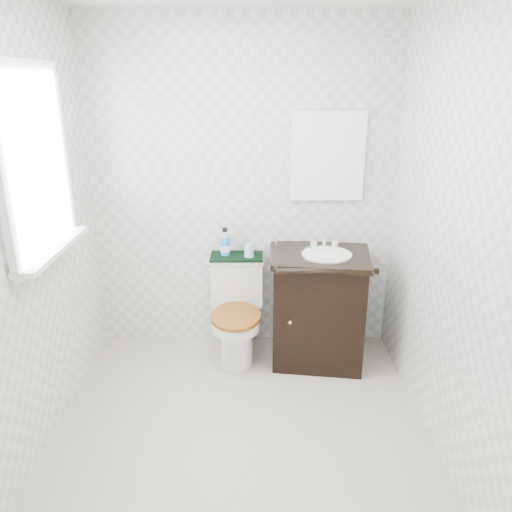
{
  "coord_description": "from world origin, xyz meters",
  "views": [
    {
      "loc": [
        0.07,
        -2.36,
        1.96
      ],
      "look_at": [
        0.09,
        0.75,
        0.86
      ],
      "focal_mm": 35.0,
      "sensor_mm": 36.0,
      "label": 1
    }
  ],
  "objects_px": {
    "trash_bin": "(303,336)",
    "mouthwash_bottle": "(225,242)",
    "toilet": "(237,314)",
    "vanity": "(320,305)",
    "cup": "(249,250)"
  },
  "relations": [
    {
      "from": "toilet",
      "to": "cup",
      "type": "distance_m",
      "value": 0.49
    },
    {
      "from": "toilet",
      "to": "cup",
      "type": "height_order",
      "value": "cup"
    },
    {
      "from": "toilet",
      "to": "vanity",
      "type": "height_order",
      "value": "vanity"
    },
    {
      "from": "vanity",
      "to": "mouthwash_bottle",
      "type": "height_order",
      "value": "mouthwash_bottle"
    },
    {
      "from": "toilet",
      "to": "vanity",
      "type": "bearing_deg",
      "value": -6.48
    },
    {
      "from": "trash_bin",
      "to": "mouthwash_bottle",
      "type": "distance_m",
      "value": 0.91
    },
    {
      "from": "vanity",
      "to": "cup",
      "type": "height_order",
      "value": "vanity"
    },
    {
      "from": "trash_bin",
      "to": "mouthwash_bottle",
      "type": "height_order",
      "value": "mouthwash_bottle"
    },
    {
      "from": "toilet",
      "to": "mouthwash_bottle",
      "type": "xyz_separation_m",
      "value": [
        -0.08,
        0.13,
        0.52
      ]
    },
    {
      "from": "trash_bin",
      "to": "cup",
      "type": "height_order",
      "value": "cup"
    },
    {
      "from": "toilet",
      "to": "trash_bin",
      "type": "bearing_deg",
      "value": -2.67
    },
    {
      "from": "mouthwash_bottle",
      "to": "cup",
      "type": "bearing_deg",
      "value": -13.81
    },
    {
      "from": "trash_bin",
      "to": "cup",
      "type": "relative_size",
      "value": 3.15
    },
    {
      "from": "trash_bin",
      "to": "cup",
      "type": "distance_m",
      "value": 0.77
    },
    {
      "from": "vanity",
      "to": "toilet",
      "type": "bearing_deg",
      "value": 173.52
    }
  ]
}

